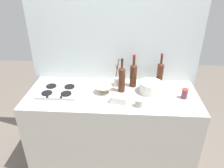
# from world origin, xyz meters

# --- Properties ---
(ground_plane) EXTENTS (6.00, 6.00, 0.00)m
(ground_plane) POSITION_xyz_m (0.00, 0.00, 0.00)
(ground_plane) COLOR #6B6056
(ground_plane) RESTS_ON ground
(counter_block) EXTENTS (1.80, 0.70, 0.90)m
(counter_block) POSITION_xyz_m (0.00, 0.00, 0.45)
(counter_block) COLOR beige
(counter_block) RESTS_ON ground
(backsplash_panel) EXTENTS (1.90, 0.06, 2.34)m
(backsplash_panel) POSITION_xyz_m (0.00, 0.38, 1.17)
(backsplash_panel) COLOR silver
(backsplash_panel) RESTS_ON ground
(stovetop_hob) EXTENTS (0.40, 0.33, 0.04)m
(stovetop_hob) POSITION_xyz_m (-0.57, 0.00, 0.91)
(stovetop_hob) COLOR #B2B2B7
(stovetop_hob) RESTS_ON counter_block
(plate_stack) EXTENTS (0.25, 0.25, 0.12)m
(plate_stack) POSITION_xyz_m (0.41, 0.07, 0.96)
(plate_stack) COLOR white
(plate_stack) RESTS_ON counter_block
(wine_bottle_leftmost) EXTENTS (0.07, 0.07, 0.37)m
(wine_bottle_leftmost) POSITION_xyz_m (0.10, 0.07, 1.05)
(wine_bottle_leftmost) COLOR #472314
(wine_bottle_leftmost) RESTS_ON counter_block
(wine_bottle_mid_left) EXTENTS (0.08, 0.08, 0.37)m
(wine_bottle_mid_left) POSITION_xyz_m (0.22, 0.19, 1.04)
(wine_bottle_mid_left) COLOR #472314
(wine_bottle_mid_left) RESTS_ON counter_block
(wine_bottle_mid_right) EXTENTS (0.07, 0.07, 0.38)m
(wine_bottle_mid_right) POSITION_xyz_m (0.51, 0.21, 1.05)
(wine_bottle_mid_right) COLOR #472314
(wine_bottle_mid_right) RESTS_ON counter_block
(mixing_bowl) EXTENTS (0.17, 0.17, 0.07)m
(mixing_bowl) POSITION_xyz_m (-0.09, 0.03, 0.94)
(mixing_bowl) COLOR beige
(mixing_bowl) RESTS_ON counter_block
(butter_dish) EXTENTS (0.18, 0.12, 0.07)m
(butter_dish) POSITION_xyz_m (0.08, -0.16, 0.93)
(butter_dish) COLOR white
(butter_dish) RESTS_ON counter_block
(utensil_crock) EXTENTS (0.10, 0.10, 0.31)m
(utensil_crock) POSITION_xyz_m (0.05, 0.20, 0.96)
(utensil_crock) COLOR silver
(utensil_crock) RESTS_ON counter_block
(condiment_jar_front) EXTENTS (0.07, 0.07, 0.07)m
(condiment_jar_front) POSITION_xyz_m (0.27, -0.21, 0.94)
(condiment_jar_front) COLOR #9E998C
(condiment_jar_front) RESTS_ON counter_block
(condiment_jar_rear) EXTENTS (0.06, 0.06, 0.10)m
(condiment_jar_rear) POSITION_xyz_m (0.74, -0.03, 0.95)
(condiment_jar_rear) COLOR #66384C
(condiment_jar_rear) RESTS_ON counter_block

